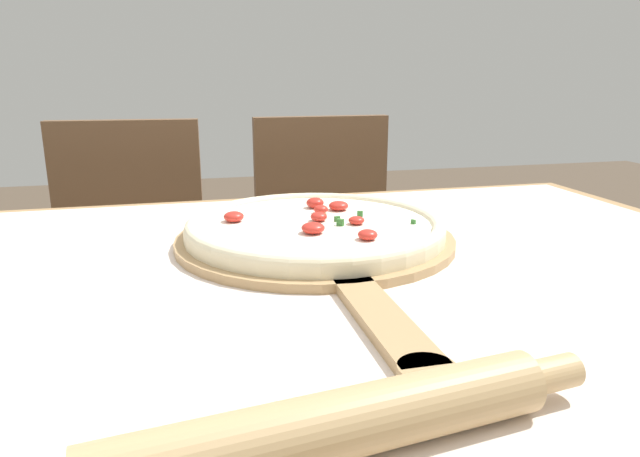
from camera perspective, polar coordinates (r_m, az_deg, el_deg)
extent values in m
cube|color=#A87F51|center=(0.73, -2.39, -5.46)|extent=(1.38, 0.91, 0.03)
cylinder|color=#A87F51|center=(1.46, 19.99, -11.77)|extent=(0.06, 0.06, 0.74)
cube|color=silver|center=(0.72, -2.41, -4.17)|extent=(1.30, 0.83, 0.00)
cylinder|color=tan|center=(0.83, -0.50, -1.07)|extent=(0.40, 0.40, 0.01)
cube|color=tan|center=(0.57, 6.16, -8.92)|extent=(0.04, 0.22, 0.01)
cylinder|color=tan|center=(0.48, 10.68, -14.02)|extent=(0.05, 0.05, 0.01)
cylinder|color=beige|center=(0.82, -0.50, -0.13)|extent=(0.37, 0.37, 0.02)
torus|color=beige|center=(0.82, -0.50, 0.41)|extent=(0.37, 0.37, 0.02)
cylinder|color=white|center=(0.82, -0.50, 0.51)|extent=(0.33, 0.33, 0.00)
ellipsoid|color=red|center=(0.89, 1.87, 2.30)|extent=(0.03, 0.03, 0.01)
ellipsoid|color=red|center=(0.81, 3.67, 0.82)|extent=(0.02, 0.02, 0.01)
ellipsoid|color=red|center=(0.76, -0.70, 0.06)|extent=(0.03, 0.03, 0.01)
ellipsoid|color=red|center=(0.83, -8.62, 1.19)|extent=(0.03, 0.03, 0.01)
ellipsoid|color=red|center=(0.87, 0.08, 1.94)|extent=(0.02, 0.02, 0.01)
ellipsoid|color=red|center=(0.82, -0.12, 1.20)|extent=(0.02, 0.02, 0.01)
ellipsoid|color=red|center=(0.74, 4.78, -0.61)|extent=(0.03, 0.03, 0.01)
ellipsoid|color=red|center=(0.91, -0.50, 2.59)|extent=(0.03, 0.03, 0.02)
cube|color=#387533|center=(0.80, 2.04, 0.62)|extent=(0.01, 0.01, 0.01)
cube|color=#387533|center=(0.85, 4.02, 1.49)|extent=(0.01, 0.01, 0.01)
cube|color=#387533|center=(0.82, 1.73, 0.97)|extent=(0.01, 0.01, 0.01)
cube|color=#387533|center=(0.84, 0.41, 1.26)|extent=(0.01, 0.01, 0.01)
cube|color=#387533|center=(0.82, 9.32, 0.67)|extent=(0.01, 0.01, 0.01)
cylinder|color=tan|center=(0.38, 1.17, -19.20)|extent=(0.31, 0.09, 0.04)
cylinder|color=tan|center=(0.47, 21.93, -13.41)|extent=(0.05, 0.03, 0.03)
cube|color=brown|center=(1.49, -18.81, -7.93)|extent=(0.43, 0.43, 0.02)
cube|color=brown|center=(1.59, -18.53, 2.33)|extent=(0.38, 0.06, 0.44)
cylinder|color=brown|center=(1.49, -25.39, -18.55)|extent=(0.04, 0.04, 0.44)
cylinder|color=brown|center=(1.44, -12.36, -18.71)|extent=(0.04, 0.04, 0.44)
cylinder|color=brown|center=(1.76, -22.62, -12.85)|extent=(0.04, 0.04, 0.44)
cylinder|color=brown|center=(1.71, -11.89, -12.74)|extent=(0.04, 0.04, 0.44)
cube|color=brown|center=(1.53, 1.77, -6.43)|extent=(0.40, 0.40, 0.02)
cube|color=brown|center=(1.63, 0.14, 3.45)|extent=(0.38, 0.04, 0.44)
cylinder|color=brown|center=(1.47, -2.91, -17.62)|extent=(0.04, 0.04, 0.44)
cylinder|color=brown|center=(1.55, 9.29, -15.91)|extent=(0.04, 0.04, 0.44)
cylinder|color=brown|center=(1.74, -4.93, -11.99)|extent=(0.04, 0.04, 0.44)
cylinder|color=brown|center=(1.81, 5.33, -10.88)|extent=(0.04, 0.04, 0.44)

